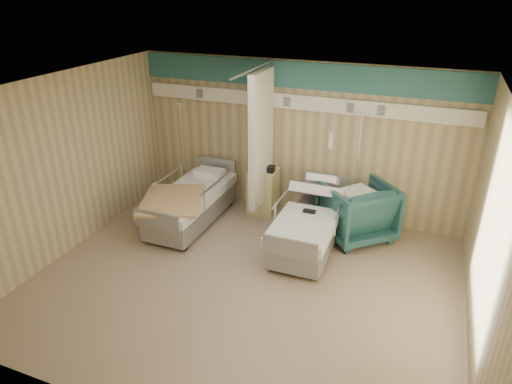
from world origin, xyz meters
TOP-DOWN VIEW (x-y plane):
  - ground at (0.00, 0.00)m, footprint 6.00×5.00m
  - room_walls at (-0.03, 0.25)m, footprint 6.04×5.04m
  - bed_right at (0.60, 1.30)m, footprint 1.00×2.16m
  - bed_left at (-1.60, 1.30)m, footprint 1.00×2.16m
  - bedside_cabinet at (-0.55, 2.20)m, footprint 0.50×0.48m
  - visitor_armchair at (1.25, 1.90)m, footprint 1.51×1.51m
  - waffle_blanket at (1.24, 1.86)m, footprint 0.72×0.73m
  - iv_stand_right at (1.12, 2.26)m, footprint 0.37×0.37m
  - iv_stand_left at (-2.16, 2.09)m, footprint 0.35×0.35m
  - call_remote at (0.59, 1.28)m, footprint 0.20×0.10m
  - tan_blanket at (-1.67, 0.84)m, footprint 1.35×1.49m
  - toiletry_bag at (-0.43, 2.14)m, footprint 0.22×0.15m
  - white_cup at (-0.72, 2.24)m, footprint 0.12×0.12m

SIDE VIEW (x-z plane):
  - ground at x=0.00m, z-range 0.00..0.00m
  - bed_right at x=0.60m, z-range 0.00..0.63m
  - bed_left at x=-1.60m, z-range 0.00..0.63m
  - iv_stand_left at x=-2.16m, z-range -0.58..1.39m
  - iv_stand_right at x=1.12m, z-range -0.61..1.46m
  - bedside_cabinet at x=-0.55m, z-range 0.00..0.85m
  - visitor_armchair at x=1.25m, z-range 0.00..0.99m
  - tan_blanket at x=-1.67m, z-range 0.63..0.67m
  - call_remote at x=0.59m, z-range 0.63..0.67m
  - toiletry_bag at x=-0.43m, z-range 0.85..0.97m
  - white_cup at x=-0.72m, z-range 0.85..0.98m
  - waffle_blanket at x=1.24m, z-range 0.99..1.05m
  - room_walls at x=-0.03m, z-range 0.45..3.27m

